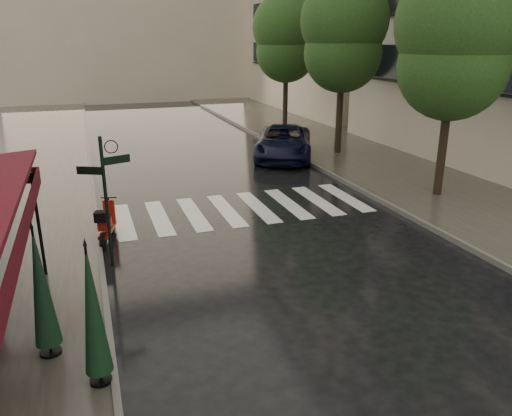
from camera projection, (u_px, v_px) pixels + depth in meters
ground at (188, 320)px, 9.55m from camera, size 120.00×120.00×0.00m
sidewalk_near at (7, 179)px, 18.89m from camera, size 6.00×60.00×0.12m
sidewalk_far at (352, 152)px, 23.42m from camera, size 5.50×60.00×0.12m
curb_near at (91, 172)px, 19.83m from camera, size 0.12×60.00×0.16m
curb_far at (297, 156)px, 22.56m from camera, size 0.12×60.00×0.16m
crosswalk at (242, 208)px, 15.83m from camera, size 7.85×3.20×0.01m
signpost at (106, 192)px, 11.28m from camera, size 1.17×0.29×3.10m
tree_near at (457, 32)px, 15.26m from camera, size 3.80×3.80×7.99m
tree_mid at (344, 27)px, 21.41m from camera, size 3.80×3.80×8.34m
tree_far at (287, 32)px, 27.79m from camera, size 3.80×3.80×8.16m
scooter at (106, 224)px, 13.12m from camera, size 0.65×1.57×1.05m
parked_car at (284, 142)px, 22.34m from camera, size 4.29×5.70×1.44m
parasol_front at (93, 310)px, 7.26m from camera, size 0.41×0.41×2.32m
parasol_back at (41, 287)px, 7.95m from camera, size 0.43×0.43×2.30m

